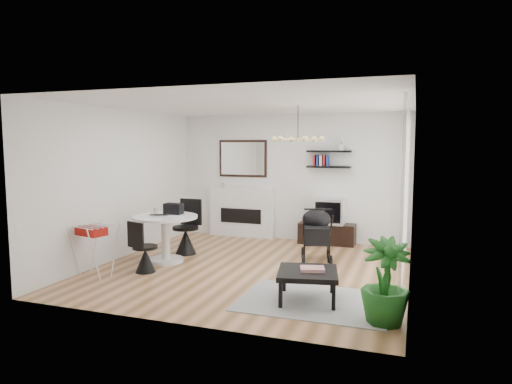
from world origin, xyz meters
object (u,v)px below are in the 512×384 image
(tv_console, at_px, (327,234))
(dining_table, at_px, (166,232))
(fireplace, at_px, (242,206))
(crt_tv, at_px, (330,211))
(stroller, at_px, (316,237))
(potted_plant, at_px, (385,282))
(coffee_table, at_px, (308,274))
(drying_rack, at_px, (95,249))

(tv_console, height_order, dining_table, dining_table)
(fireplace, height_order, crt_tv, fireplace)
(fireplace, relative_size, crt_tv, 3.57)
(crt_tv, distance_m, stroller, 1.51)
(dining_table, xyz_separation_m, potted_plant, (3.82, -1.61, -0.05))
(fireplace, relative_size, coffee_table, 2.37)
(crt_tv, bearing_deg, tv_console, 176.72)
(drying_rack, bearing_deg, coffee_table, 14.55)
(coffee_table, bearing_deg, tv_console, 96.42)
(dining_table, bearing_deg, fireplace, 79.53)
(drying_rack, relative_size, coffee_table, 0.89)
(tv_console, bearing_deg, dining_table, -135.24)
(stroller, bearing_deg, coffee_table, -95.68)
(drying_rack, bearing_deg, fireplace, 88.51)
(tv_console, distance_m, coffee_table, 3.56)
(dining_table, height_order, coffee_table, dining_table)
(crt_tv, bearing_deg, coffee_table, -84.50)
(coffee_table, relative_size, potted_plant, 0.92)
(coffee_table, distance_m, potted_plant, 1.12)
(crt_tv, bearing_deg, stroller, -88.80)
(stroller, bearing_deg, tv_console, 79.09)
(coffee_table, xyz_separation_m, potted_plant, (1.01, -0.46, 0.13))
(tv_console, relative_size, dining_table, 1.03)
(stroller, bearing_deg, crt_tv, 76.90)
(crt_tv, distance_m, dining_table, 3.43)
(fireplace, bearing_deg, tv_console, -4.00)
(dining_table, bearing_deg, crt_tv, 44.04)
(coffee_table, bearing_deg, dining_table, 157.76)
(tv_console, relative_size, coffee_table, 1.27)
(stroller, distance_m, coffee_table, 2.06)
(crt_tv, xyz_separation_m, stroller, (0.03, -1.49, -0.26))
(fireplace, relative_size, dining_table, 1.92)
(fireplace, xyz_separation_m, stroller, (2.03, -1.63, -0.24))
(crt_tv, xyz_separation_m, drying_rack, (-3.08, -3.50, -0.27))
(fireplace, distance_m, coffee_table, 4.36)
(fireplace, bearing_deg, dining_table, -100.47)
(dining_table, bearing_deg, drying_rack, -118.78)
(drying_rack, bearing_deg, crt_tv, 63.71)
(crt_tv, height_order, coffee_table, crt_tv)
(fireplace, distance_m, tv_console, 2.00)
(dining_table, bearing_deg, coffee_table, -22.24)
(drying_rack, distance_m, potted_plant, 4.46)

